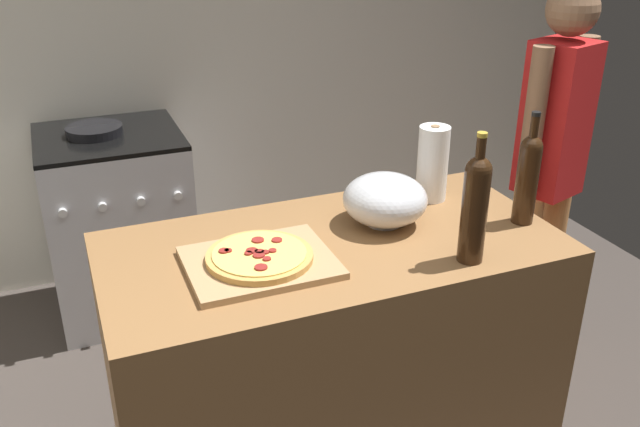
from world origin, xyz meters
The scene contains 11 objects.
ground_plane centered at (0.00, 1.24, -0.01)m, with size 4.67×3.09×0.02m, color #3F3833.
kitchen_wall_rear centered at (0.00, 2.54, 1.30)m, with size 4.67×0.10×2.60m, color silver.
counter centered at (0.14, 0.74, 0.46)m, with size 1.35×0.67×0.92m, color olive.
cutting_board centered at (-0.10, 0.69, 0.93)m, with size 0.40×0.32×0.02m, color tan.
pizza centered at (-0.10, 0.69, 0.95)m, with size 0.29×0.29×0.03m.
mixing_bowl centered at (0.33, 0.80, 1.00)m, with size 0.26×0.26×0.16m.
paper_towel_roll centered at (0.56, 0.92, 1.04)m, with size 0.10×0.10×0.25m.
wine_bottle_dark centered at (0.74, 0.65, 1.08)m, with size 0.07×0.07×0.35m.
wine_bottle_green centered at (0.45, 0.50, 1.09)m, with size 0.07×0.07×0.37m.
stove centered at (-0.36, 2.14, 0.44)m, with size 0.63×0.62×0.92m.
person_in_red centered at (1.19, 1.08, 0.89)m, with size 0.36×0.25×1.57m.
Camera 1 is at (-0.56, -0.90, 1.85)m, focal length 38.47 mm.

